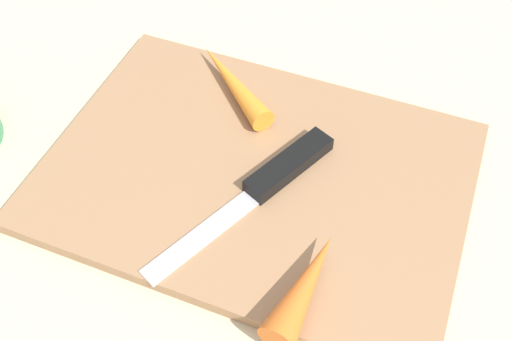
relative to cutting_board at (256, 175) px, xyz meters
name	(u,v)px	position (x,y,z in m)	size (l,w,h in m)	color
ground_plane	(256,179)	(0.00, 0.00, -0.01)	(1.40, 1.40, 0.00)	#C6B793
cutting_board	(256,175)	(0.00, 0.00, 0.00)	(0.36, 0.26, 0.01)	#99704C
knife	(278,174)	(-0.02, 0.00, 0.01)	(0.10, 0.19, 0.01)	#B7B7BC
carrot_short	(305,286)	(-0.08, 0.10, 0.02)	(0.03, 0.03, 0.09)	orange
carrot_long	(233,83)	(0.06, -0.08, 0.02)	(0.02, 0.02, 0.12)	orange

